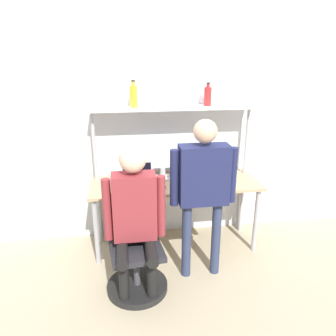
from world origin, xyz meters
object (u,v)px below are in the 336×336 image
object	(u,v)px
person_standing	(203,181)
laptop	(138,181)
monitor	(163,157)
office_chair	(136,261)
bottle_red	(208,96)
cell_phone	(163,186)
bottle_amber	(134,96)
person_seated	(135,211)

from	to	relation	value
person_standing	laptop	bearing A→B (deg)	140.03
monitor	person_standing	xyz separation A→B (m)	(0.28, -0.72, -0.03)
office_chair	bottle_red	xyz separation A→B (m)	(0.85, 0.85, 1.38)
cell_phone	bottle_amber	bearing A→B (deg)	132.81
laptop	bottle_amber	size ratio (longest dim) A/B	1.22
bottle_amber	person_standing	bearing A→B (deg)	-52.30
person_standing	office_chair	bearing A→B (deg)	-170.45
office_chair	bottle_amber	distance (m)	1.64
office_chair	bottle_amber	size ratio (longest dim) A/B	3.28
bottle_red	office_chair	bearing A→B (deg)	-134.85
monitor	person_seated	distance (m)	0.96
cell_phone	bottle_red	world-z (taller)	bottle_red
office_chair	bottle_red	size ratio (longest dim) A/B	3.71
person_standing	bottle_red	distance (m)	1.02
laptop	person_standing	size ratio (longest dim) A/B	0.22
person_standing	person_seated	bearing A→B (deg)	-166.37
monitor	bottle_red	xyz separation A→B (m)	(0.49, 0.02, 0.64)
cell_phone	person_seated	xyz separation A→B (m)	(-0.32, -0.62, 0.04)
cell_phone	office_chair	world-z (taller)	office_chair
office_chair	person_seated	size ratio (longest dim) A/B	0.65
person_standing	bottle_amber	size ratio (longest dim) A/B	5.66
laptop	person_standing	bearing A→B (deg)	-39.97
monitor	cell_phone	size ratio (longest dim) A/B	4.23
laptop	person_seated	size ratio (longest dim) A/B	0.24
person_seated	person_standing	distance (m)	0.68
bottle_amber	office_chair	bearing A→B (deg)	-94.34
office_chair	person_standing	world-z (taller)	person_standing
monitor	person_standing	world-z (taller)	person_standing
person_seated	person_standing	bearing A→B (deg)	13.63
monitor	bottle_amber	size ratio (longest dim) A/B	2.30
person_seated	person_standing	size ratio (longest dim) A/B	0.89
laptop	bottle_amber	distance (m)	0.87
office_chair	person_seated	xyz separation A→B (m)	(0.00, -0.05, 0.54)
bottle_amber	monitor	bearing A→B (deg)	-4.72
person_standing	bottle_red	size ratio (longest dim) A/B	6.39
cell_phone	person_standing	distance (m)	0.60
cell_phone	office_chair	size ratio (longest dim) A/B	0.17
person_seated	bottle_amber	size ratio (longest dim) A/B	5.02
laptop	office_chair	bearing A→B (deg)	-96.26
laptop	person_standing	world-z (taller)	person_standing
office_chair	person_seated	bearing A→B (deg)	-84.40
cell_phone	person_standing	xyz separation A→B (m)	(0.31, -0.46, 0.22)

